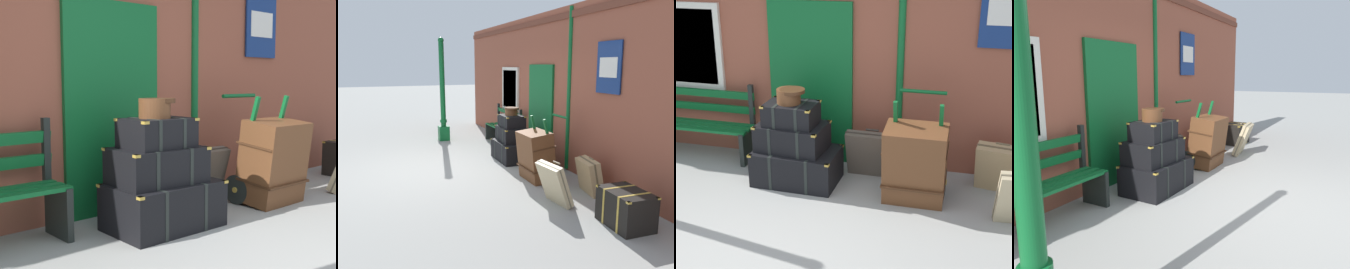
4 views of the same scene
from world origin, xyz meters
TOP-DOWN VIEW (x-y plane):
  - ground_plane at (0.00, 0.00)m, footprint 60.00×60.00m
  - brick_facade at (-0.01, 2.60)m, footprint 10.40×0.35m
  - lamp_post at (-2.80, 0.77)m, footprint 0.28×0.28m
  - platform_bench at (-1.71, 2.16)m, footprint 1.60×0.43m
  - steamer_trunk_base at (-0.12, 1.70)m, footprint 1.03×0.67m
  - steamer_trunk_middle at (-0.17, 1.73)m, footprint 0.85×0.61m
  - steamer_trunk_top at (-0.18, 1.72)m, footprint 0.62×0.47m
  - round_hatbox at (-0.19, 1.73)m, footprint 0.33×0.30m
  - porters_trolley at (1.33, 1.74)m, footprint 0.71×0.68m
  - large_brown_trunk at (1.33, 1.57)m, footprint 0.70×0.53m
  - suitcase_tan at (2.50, 1.29)m, footprint 0.59×0.40m
  - suitcase_charcoal at (0.74, 2.06)m, footprint 0.63×0.29m
  - suitcase_umber at (2.28, 2.08)m, footprint 0.60×0.40m
  - corner_trunk at (3.48, 1.80)m, footprint 0.71×0.52m

SIDE VIEW (x-z plane):
  - ground_plane at x=0.00m, z-range 0.00..0.00m
  - steamer_trunk_base at x=-0.12m, z-range 0.00..0.42m
  - corner_trunk at x=3.48m, z-range 0.00..0.48m
  - porters_trolley at x=1.33m, z-range -0.32..0.86m
  - suitcase_umber at x=2.28m, z-range -0.01..0.59m
  - suitcase_charcoal at x=0.74m, z-range -0.01..0.62m
  - suitcase_tan at x=2.50m, z-range -0.01..0.66m
  - platform_bench at x=-1.71m, z-range -0.06..0.95m
  - large_brown_trunk at x=1.33m, z-range 0.00..0.92m
  - steamer_trunk_middle at x=-0.17m, z-range 0.42..0.74m
  - steamer_trunk_top at x=-0.18m, z-range 0.74..1.00m
  - lamp_post at x=-2.80m, z-range -0.35..2.47m
  - round_hatbox at x=-0.19m, z-range 1.01..1.19m
  - brick_facade at x=-0.01m, z-range 0.00..3.20m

